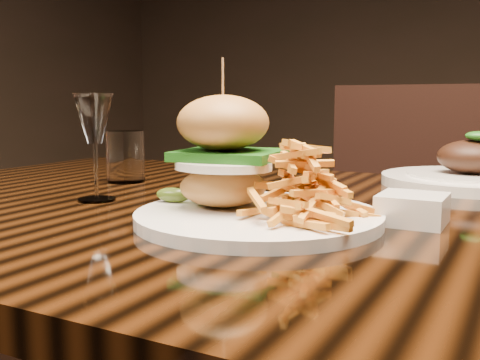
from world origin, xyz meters
The scene contains 7 objects.
dining_table centered at (0.00, 0.00, 0.67)m, with size 1.60×0.90×0.75m.
burger_plate centered at (-0.05, -0.10, 0.81)m, with size 0.31×0.31×0.21m.
ramekin centered at (0.12, -0.02, 0.77)m, with size 0.08×0.08×0.04m, color silver.
wine_glass centered at (-0.33, -0.08, 0.87)m, with size 0.06×0.06×0.16m.
water_tumbler centered at (-0.43, 0.10, 0.80)m, with size 0.07×0.07×0.10m, color white.
far_dish centered at (0.15, 0.36, 0.77)m, with size 0.31×0.31×0.10m.
chair_far centered at (-0.08, 0.89, 0.54)m, with size 0.47×0.47×0.95m.
Camera 1 is at (0.25, -0.72, 0.90)m, focal length 42.00 mm.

